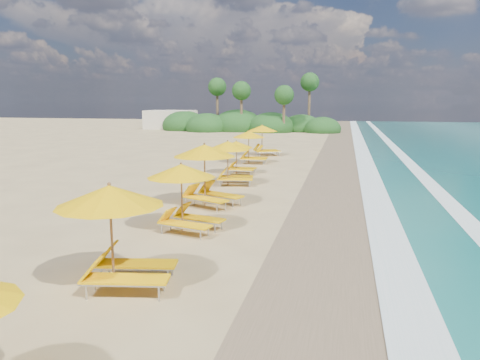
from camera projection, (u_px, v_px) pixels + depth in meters
ground at (240, 209)px, 18.35m from camera, size 160.00×160.00×0.00m
wet_sand at (341, 215)px, 17.46m from camera, size 4.00×160.00×0.01m
surf_foam at (415, 218)px, 16.86m from camera, size 4.00×160.00×0.01m
station_2 at (120, 229)px, 10.49m from camera, size 3.03×2.89×2.52m
station_3 at (186, 193)px, 15.08m from camera, size 2.88×2.78×2.33m
station_4 at (208, 171)px, 18.74m from camera, size 3.43×3.40×2.63m
station_5 at (231, 160)px, 23.43m from camera, size 2.78×2.65×2.34m
station_6 at (239, 155)px, 26.95m from camera, size 2.16×2.00×2.01m
station_7 at (251, 145)px, 31.41m from camera, size 2.52×2.34×2.31m
station_8 at (264, 138)px, 35.79m from camera, size 3.25×3.23×2.47m
treeline at (244, 124)px, 64.05m from camera, size 25.80×8.80×9.74m
beach_building at (171, 120)px, 69.05m from camera, size 7.00×5.00×2.80m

